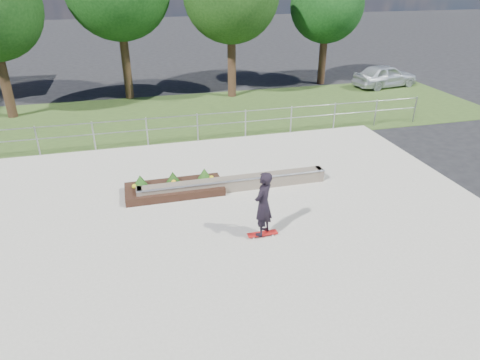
# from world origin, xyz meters

# --- Properties ---
(ground) EXTENTS (120.00, 120.00, 0.00)m
(ground) POSITION_xyz_m (0.00, 0.00, 0.00)
(ground) COLOR black
(ground) RESTS_ON ground
(grass_verge) EXTENTS (30.00, 8.00, 0.02)m
(grass_verge) POSITION_xyz_m (0.00, 11.00, 0.01)
(grass_verge) COLOR #2F471C
(grass_verge) RESTS_ON ground
(concrete_slab) EXTENTS (15.00, 15.00, 0.06)m
(concrete_slab) POSITION_xyz_m (0.00, 0.00, 0.03)
(concrete_slab) COLOR #AAA797
(concrete_slab) RESTS_ON ground
(fence) EXTENTS (20.06, 0.06, 1.20)m
(fence) POSITION_xyz_m (0.00, 7.50, 0.77)
(fence) COLOR gray
(fence) RESTS_ON ground
(tree_far_right) EXTENTS (4.20, 4.20, 6.60)m
(tree_far_right) POSITION_xyz_m (9.00, 15.50, 4.48)
(tree_far_right) COLOR #331F14
(tree_far_right) RESTS_ON ground
(grind_ledge) EXTENTS (6.00, 0.44, 0.43)m
(grind_ledge) POSITION_xyz_m (0.37, 2.94, 0.26)
(grind_ledge) COLOR brown
(grind_ledge) RESTS_ON concrete_slab
(planter_bed) EXTENTS (3.00, 1.20, 0.61)m
(planter_bed) POSITION_xyz_m (-1.47, 3.24, 0.24)
(planter_bed) COLOR black
(planter_bed) RESTS_ON concrete_slab
(skateboarder) EXTENTS (0.80, 0.74, 1.83)m
(skateboarder) POSITION_xyz_m (0.46, 0.19, 1.01)
(skateboarder) COLOR silver
(skateboarder) RESTS_ON concrete_slab
(parked_car) EXTENTS (4.13, 2.17, 1.34)m
(parked_car) POSITION_xyz_m (12.32, 13.76, 0.67)
(parked_car) COLOR silver
(parked_car) RESTS_ON ground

